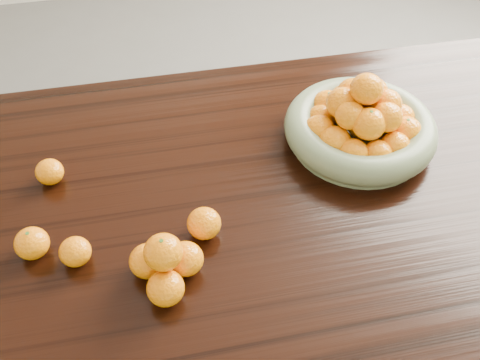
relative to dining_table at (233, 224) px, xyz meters
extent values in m
plane|color=#514F4C|center=(0.00, 0.00, -0.66)|extent=(5.00, 5.00, 0.00)
cube|color=black|center=(0.00, 0.00, 0.07)|extent=(2.00, 1.00, 0.04)
cube|color=black|center=(0.93, 0.43, -0.31)|extent=(0.08, 0.08, 0.71)
cylinder|color=#657052|center=(0.34, 0.13, 0.10)|extent=(0.33, 0.33, 0.02)
torus|color=#657052|center=(0.34, 0.13, 0.13)|extent=(0.37, 0.37, 0.07)
ellipsoid|color=orange|center=(0.42, 0.18, 0.14)|extent=(0.08, 0.08, 0.08)
ellipsoid|color=orange|center=(0.39, 0.22, 0.14)|extent=(0.08, 0.08, 0.07)
ellipsoid|color=orange|center=(0.33, 0.23, 0.14)|extent=(0.08, 0.08, 0.07)
ellipsoid|color=orange|center=(0.28, 0.21, 0.14)|extent=(0.08, 0.08, 0.07)
ellipsoid|color=orange|center=(0.26, 0.17, 0.14)|extent=(0.07, 0.07, 0.07)
ellipsoid|color=orange|center=(0.23, 0.13, 0.14)|extent=(0.08, 0.08, 0.07)
ellipsoid|color=orange|center=(0.26, 0.08, 0.14)|extent=(0.08, 0.08, 0.07)
ellipsoid|color=orange|center=(0.29, 0.04, 0.14)|extent=(0.07, 0.07, 0.07)
ellipsoid|color=orange|center=(0.34, 0.03, 0.14)|extent=(0.07, 0.07, 0.06)
ellipsoid|color=orange|center=(0.39, 0.04, 0.14)|extent=(0.07, 0.07, 0.07)
ellipsoid|color=orange|center=(0.43, 0.08, 0.14)|extent=(0.08, 0.08, 0.08)
ellipsoid|color=orange|center=(0.44, 0.13, 0.14)|extent=(0.08, 0.08, 0.07)
ellipsoid|color=orange|center=(0.35, 0.13, 0.14)|extent=(0.07, 0.07, 0.07)
ellipsoid|color=orange|center=(0.37, 0.17, 0.20)|extent=(0.08, 0.08, 0.07)
ellipsoid|color=orange|center=(0.33, 0.18, 0.20)|extent=(0.08, 0.08, 0.07)
ellipsoid|color=orange|center=(0.29, 0.15, 0.20)|extent=(0.08, 0.08, 0.07)
ellipsoid|color=orange|center=(0.30, 0.10, 0.20)|extent=(0.07, 0.07, 0.07)
ellipsoid|color=orange|center=(0.33, 0.07, 0.19)|extent=(0.08, 0.08, 0.07)
ellipsoid|color=orange|center=(0.38, 0.08, 0.20)|extent=(0.07, 0.07, 0.07)
ellipsoid|color=orange|center=(0.39, 0.13, 0.20)|extent=(0.08, 0.08, 0.07)
ellipsoid|color=orange|center=(0.34, 0.13, 0.25)|extent=(0.08, 0.08, 0.07)
ellipsoid|color=orange|center=(-0.17, -0.22, 0.12)|extent=(0.07, 0.07, 0.07)
ellipsoid|color=orange|center=(-0.12, -0.16, 0.12)|extent=(0.07, 0.07, 0.07)
ellipsoid|color=orange|center=(-0.20, -0.15, 0.12)|extent=(0.07, 0.07, 0.07)
ellipsoid|color=orange|center=(-0.16, -0.18, 0.18)|extent=(0.07, 0.07, 0.07)
ellipsoid|color=orange|center=(-0.42, -0.06, 0.12)|extent=(0.07, 0.07, 0.06)
ellipsoid|color=orange|center=(-0.34, -0.10, 0.12)|extent=(0.06, 0.06, 0.06)
ellipsoid|color=orange|center=(-0.08, -0.08, 0.12)|extent=(0.07, 0.07, 0.07)
ellipsoid|color=orange|center=(-0.40, 0.14, 0.12)|extent=(0.06, 0.06, 0.06)
camera|label=1|loc=(-0.14, -0.78, 0.98)|focal=40.00mm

